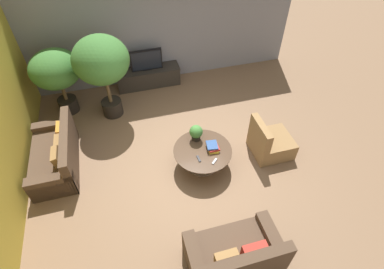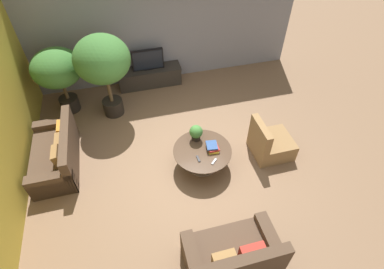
% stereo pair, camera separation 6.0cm
% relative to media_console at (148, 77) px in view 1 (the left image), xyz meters
% --- Properties ---
extents(ground_plane, '(24.00, 24.00, 0.00)m').
position_rel_media_console_xyz_m(ground_plane, '(0.36, -2.94, -0.26)').
color(ground_plane, brown).
extents(back_wall_stone, '(7.40, 0.12, 3.00)m').
position_rel_media_console_xyz_m(back_wall_stone, '(0.36, 0.32, 1.24)').
color(back_wall_stone, gray).
rests_on(back_wall_stone, ground).
extents(media_console, '(1.70, 0.50, 0.49)m').
position_rel_media_console_xyz_m(media_console, '(0.00, 0.00, 0.00)').
color(media_console, '#2D2823').
rests_on(media_console, ground).
extents(television, '(0.82, 0.13, 0.56)m').
position_rel_media_console_xyz_m(television, '(0.00, -0.00, 0.51)').
color(television, black).
rests_on(television, media_console).
extents(coffee_table, '(1.17, 1.17, 0.45)m').
position_rel_media_console_xyz_m(coffee_table, '(0.58, -3.11, 0.07)').
color(coffee_table, '#756656').
rests_on(coffee_table, ground).
extents(couch_by_wall, '(0.84, 1.70, 0.84)m').
position_rel_media_console_xyz_m(couch_by_wall, '(-2.27, -2.32, 0.03)').
color(couch_by_wall, '#4C3828').
rests_on(couch_by_wall, ground).
extents(couch_near_entry, '(1.45, 0.84, 0.84)m').
position_rel_media_console_xyz_m(couch_near_entry, '(0.47, -5.19, 0.03)').
color(couch_near_entry, '#4C3828').
rests_on(couch_near_entry, ground).
extents(armchair_wicker, '(0.80, 0.76, 0.86)m').
position_rel_media_console_xyz_m(armchair_wicker, '(2.06, -3.15, 0.02)').
color(armchair_wicker, olive).
rests_on(armchair_wicker, ground).
extents(potted_palm_tall, '(1.13, 1.13, 1.63)m').
position_rel_media_console_xyz_m(potted_palm_tall, '(-2.09, -0.54, 0.88)').
color(potted_palm_tall, black).
rests_on(potted_palm_tall, ground).
extents(potted_palm_corner, '(1.22, 1.22, 2.02)m').
position_rel_media_console_xyz_m(potted_palm_corner, '(-1.05, -0.95, 1.17)').
color(potted_palm_corner, black).
rests_on(potted_palm_corner, ground).
extents(potted_plant_tabletop, '(0.27, 0.27, 0.35)m').
position_rel_media_console_xyz_m(potted_plant_tabletop, '(0.54, -2.78, 0.39)').
color(potted_plant_tabletop, black).
rests_on(potted_plant_tabletop, coffee_table).
extents(book_stack, '(0.26, 0.31, 0.11)m').
position_rel_media_console_xyz_m(book_stack, '(0.78, -3.13, 0.25)').
color(book_stack, gold).
rests_on(book_stack, coffee_table).
extents(remote_black, '(0.05, 0.16, 0.02)m').
position_rel_media_console_xyz_m(remote_black, '(0.44, -3.31, 0.21)').
color(remote_black, black).
rests_on(remote_black, coffee_table).
extents(remote_silver, '(0.14, 0.14, 0.02)m').
position_rel_media_console_xyz_m(remote_silver, '(0.71, -3.46, 0.21)').
color(remote_silver, gray).
rests_on(remote_silver, coffee_table).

